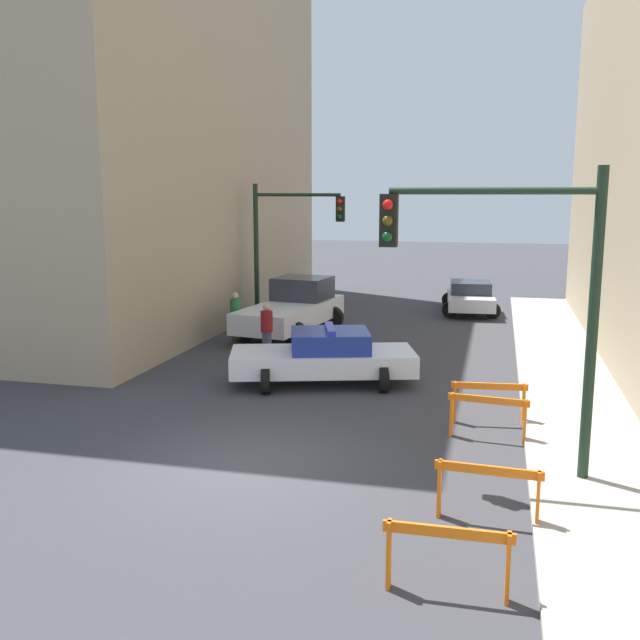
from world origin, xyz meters
The scene contains 14 objects.
ground_plane centered at (0.00, 0.00, 0.00)m, with size 120.00×120.00×0.00m, color #38383D.
sidewalk_right centered at (6.20, 0.00, 0.06)m, with size 2.40×44.00×0.12m.
building_corner_left centered at (-12.00, 14.00, 8.93)m, with size 14.00×20.00×17.86m.
traffic_light_near centered at (4.73, 0.57, 3.53)m, with size 3.64×0.35×5.20m.
traffic_light_far centered at (-3.30, 13.53, 3.40)m, with size 3.44×0.35×5.20m.
police_car centered at (0.12, 5.74, 0.72)m, with size 5.04×3.17×1.52m.
white_truck centered at (-2.52, 11.96, 0.91)m, with size 3.10×5.62×1.90m.
parked_car_near centered at (3.31, 17.96, 0.67)m, with size 2.50×4.43×1.31m.
pedestrian_crossing centered at (-2.22, 8.09, 0.86)m, with size 0.51×0.51×1.66m.
pedestrian_corner centered at (-3.96, 10.12, 0.86)m, with size 0.50×0.50×1.66m.
barrier_front centered at (3.90, -3.45, 0.62)m, with size 1.60×0.18×0.90m.
barrier_mid centered at (4.34, -1.32, 0.62)m, with size 1.60×0.25×0.90m.
barrier_back centered at (4.28, 2.40, 0.62)m, with size 1.60×0.31×0.90m.
barrier_corner centered at (4.29, 3.45, 0.62)m, with size 1.60×0.33×0.90m.
Camera 1 is at (4.34, -11.64, 4.90)m, focal length 40.00 mm.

